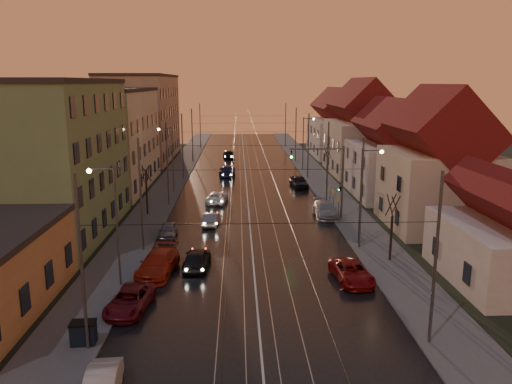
{
  "coord_description": "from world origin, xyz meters",
  "views": [
    {
      "loc": [
        -1.07,
        -28.84,
        13.08
      ],
      "look_at": [
        0.72,
        20.22,
        2.26
      ],
      "focal_mm": 35.0,
      "sensor_mm": 36.0,
      "label": 1
    }
  ],
  "objects": [
    {
      "name": "bare_tree_1",
      "position": [
        10.2,
        6.0,
        2.49
      ],
      "size": [
        1.09,
        1.09,
        5.11
      ],
      "color": "black",
      "rests_on": "ground"
    },
    {
      "name": "catenary_pole_l_4",
      "position": [
        -8.6,
        54.0,
        4.5
      ],
      "size": [
        0.16,
        0.16,
        9.0
      ],
      "primitive_type": "cylinder",
      "color": "#595B60",
      "rests_on": "ground"
    },
    {
      "name": "driving_car_2",
      "position": [
        -3.41,
        25.05,
        0.62
      ],
      "size": [
        2.62,
        4.67,
        1.23
      ],
      "primitive_type": "imported",
      "rotation": [
        0.0,
        0.0,
        3.01
      ],
      "color": "white",
      "rests_on": "ground"
    },
    {
      "name": "tram_rail_0",
      "position": [
        -2.2,
        40.0,
        0.06
      ],
      "size": [
        0.06,
        120.0,
        0.03
      ],
      "primitive_type": "cube",
      "color": "gray",
      "rests_on": "road"
    },
    {
      "name": "driving_car_1",
      "position": [
        -3.6,
        16.15,
        0.61
      ],
      "size": [
        1.64,
        3.8,
        1.22
      ],
      "primitive_type": "imported",
      "rotation": [
        0.0,
        0.0,
        3.05
      ],
      "color": "gray",
      "rests_on": "ground"
    },
    {
      "name": "catenary_pole_l_5",
      "position": [
        -8.6,
        72.0,
        4.5
      ],
      "size": [
        0.16,
        0.16,
        9.0
      ],
      "primitive_type": "cylinder",
      "color": "#595B60",
      "rests_on": "ground"
    },
    {
      "name": "street_lamp_0",
      "position": [
        -9.1,
        2.0,
        4.89
      ],
      "size": [
        1.75,
        0.32,
        8.0
      ],
      "color": "#595B60",
      "rests_on": "ground"
    },
    {
      "name": "street_lamp_2",
      "position": [
        -9.1,
        30.0,
        4.89
      ],
      "size": [
        1.75,
        0.32,
        8.0
      ],
      "color": "#595B60",
      "rests_on": "ground"
    },
    {
      "name": "apartment_left_2",
      "position": [
        -17.5,
        34.0,
        6.0
      ],
      "size": [
        10.0,
        20.0,
        12.0
      ],
      "primitive_type": "cube",
      "color": "beige",
      "rests_on": "ground"
    },
    {
      "name": "catenary_pole_r_4",
      "position": [
        8.6,
        54.0,
        4.5
      ],
      "size": [
        0.16,
        0.16,
        9.0
      ],
      "primitive_type": "cylinder",
      "color": "#595B60",
      "rests_on": "ground"
    },
    {
      "name": "parked_left_1",
      "position": [
        -7.45,
        -1.55,
        0.63
      ],
      "size": [
        2.62,
        4.74,
        1.26
      ],
      "primitive_type": "imported",
      "rotation": [
        0.0,
        0.0,
        -0.12
      ],
      "color": "maroon",
      "rests_on": "ground"
    },
    {
      "name": "street_lamp_1",
      "position": [
        9.1,
        10.0,
        4.89
      ],
      "size": [
        1.75,
        0.32,
        8.0
      ],
      "color": "#595B60",
      "rests_on": "ground"
    },
    {
      "name": "sidewalk_right",
      "position": [
        10.0,
        40.0,
        0.07
      ],
      "size": [
        4.0,
        120.0,
        0.15
      ],
      "primitive_type": "cube",
      "color": "#4C4C4C",
      "rests_on": "ground"
    },
    {
      "name": "apartment_left_3",
      "position": [
        -17.5,
        58.0,
        7.0
      ],
      "size": [
        10.0,
        24.0,
        14.0
      ],
      "primitive_type": "cube",
      "color": "#9A7B63",
      "rests_on": "ground"
    },
    {
      "name": "catenary_pole_l_1",
      "position": [
        -8.6,
        9.0,
        4.5
      ],
      "size": [
        0.16,
        0.16,
        9.0
      ],
      "primitive_type": "cylinder",
      "color": "#595B60",
      "rests_on": "ground"
    },
    {
      "name": "parked_right_2",
      "position": [
        6.63,
        32.81,
        0.76
      ],
      "size": [
        2.32,
        4.67,
        1.53
      ],
      "primitive_type": "imported",
      "rotation": [
        0.0,
        0.0,
        0.12
      ],
      "color": "black",
      "rests_on": "ground"
    },
    {
      "name": "parked_right_0",
      "position": [
        6.48,
        2.32,
        0.65
      ],
      "size": [
        2.59,
        4.86,
        1.3
      ],
      "primitive_type": "imported",
      "rotation": [
        0.0,
        0.0,
        0.1
      ],
      "color": "maroon",
      "rests_on": "ground"
    },
    {
      "name": "apartment_left_1",
      "position": [
        -17.5,
        14.0,
        6.5
      ],
      "size": [
        10.0,
        18.0,
        13.0
      ],
      "primitive_type": "cube",
      "color": "#618655",
      "rests_on": "ground"
    },
    {
      "name": "house_right_0",
      "position": [
        17.0,
        2.0,
        2.92
      ],
      "size": [
        8.16,
        10.2,
        5.8
      ],
      "color": "beige",
      "rests_on": "ground"
    },
    {
      "name": "catenary_pole_l_0",
      "position": [
        -8.6,
        -6.0,
        4.5
      ],
      "size": [
        0.16,
        0.16,
        9.0
      ],
      "primitive_type": "cylinder",
      "color": "#595B60",
      "rests_on": "ground"
    },
    {
      "name": "road",
      "position": [
        0.0,
        40.0,
        0.02
      ],
      "size": [
        16.0,
        120.0,
        0.04
      ],
      "primitive_type": "cube",
      "color": "black",
      "rests_on": "ground"
    },
    {
      "name": "catenary_pole_r_1",
      "position": [
        8.6,
        9.0,
        4.5
      ],
      "size": [
        0.16,
        0.16,
        9.0
      ],
      "primitive_type": "cylinder",
      "color": "#595B60",
      "rests_on": "ground"
    },
    {
      "name": "bare_tree_2",
      "position": [
        10.4,
        34.0,
        2.49
      ],
      "size": [
        1.09,
        1.09,
        5.11
      ],
      "color": "black",
      "rests_on": "ground"
    },
    {
      "name": "street_lamp_3",
      "position": [
        9.1,
        46.0,
        4.89
      ],
      "size": [
        1.75,
        0.32,
        8.0
      ],
      "color": "#595B60",
      "rests_on": "ground"
    },
    {
      "name": "house_right_4",
      "position": [
        17.0,
        61.0,
        5.05
      ],
      "size": [
        9.18,
        16.32,
        10.0
      ],
      "color": "beige",
      "rests_on": "ground"
    },
    {
      "name": "catenary_pole_r_5",
      "position": [
        8.6,
        72.0,
        4.5
      ],
      "size": [
        0.16,
        0.16,
        9.0
      ],
      "primitive_type": "cylinder",
      "color": "#595B60",
      "rests_on": "ground"
    },
    {
      "name": "dumpster",
      "position": [
        -8.93,
        -5.54,
        0.7
      ],
      "size": [
        1.24,
        0.87,
        1.1
      ],
      "primitive_type": "cube",
      "rotation": [
        0.0,
        0.0,
        0.06
      ],
      "color": "black",
      "rests_on": "sidewalk_left"
    },
    {
      "name": "tram_rail_1",
      "position": [
        -0.77,
        40.0,
        0.06
      ],
      "size": [
        0.06,
        120.0,
        0.03
      ],
      "primitive_type": "cube",
      "color": "gray",
      "rests_on": "road"
    },
    {
      "name": "parked_right_1",
      "position": [
        7.6,
        18.85,
        0.73
      ],
      "size": [
        2.09,
        5.05,
        1.46
      ],
      "primitive_type": "imported",
      "rotation": [
        0.0,
        0.0,
        0.01
      ],
      "color": "#A8A8AE",
      "rests_on": "ground"
    },
    {
      "name": "traffic_light_mast",
      "position": [
        7.99,
        18.0,
        4.6
      ],
      "size": [
        5.3,
        0.32,
        7.2
      ],
      "color": "#595B60",
      "rests_on": "ground"
    },
    {
      "name": "catenary_pole_r_0",
      "position": [
        8.6,
        -6.0,
        4.5
      ],
      "size": [
        0.16,
        0.16,
        9.0
      ],
      "primitive_type": "cylinder",
      "color": "#595B60",
      "rests_on": "ground"
    },
    {
      "name": "catenary_pole_l_2",
      "position": [
        -8.6,
        24.0,
        4.5
      ],
      "size": [
        0.16,
        0.16,
        9.0
      ],
      "primitive_type": "cylinder",
      "color": "#595B60",
      "rests_on": "ground"
    },
    {
      "name": "house_right_1",
      "position": [
        17.0,
        15.0,
        5.45
      ],
      "size": [
        8.67,
        10.2,
        10.8
      ],
      "color": "beige",
      "rests_on": "ground"
    },
    {
      "name": "catenary_pole_l_3",
      "position": [
        -8.6,
        39.0,
        4.5
      ],
      "size": [
        0.16,
        0.16,
        9.0
      ],
      "primitive_type": "cylinder",
      "color": "#595B60",
      "rests_on": "ground"
    },
    {
      "name": "driving_car_3",
      "position": [
        -2.6,
        41.15,
        0.78
      ],
      "size": [
        2.28,
        5.42,
        1.56
      ],
      "primitive_type": "imported",
      "rotation": [
        0.0,
        0.0,
        3.12
      ],
      "color": "#171A45",
      "rests_on": "ground"
    },
    {
      "name": "catenary_pole_r_2",
      "position": [
        8.6,
        24.0,
        4.5
      ],
      "size": [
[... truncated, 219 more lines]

